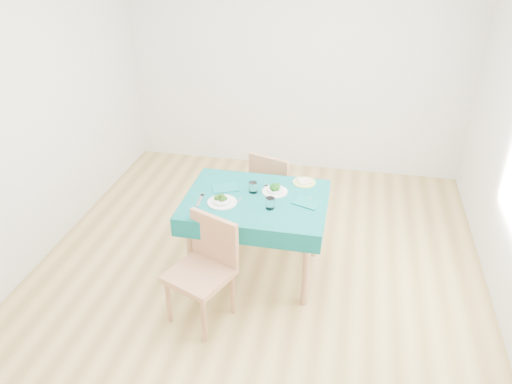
% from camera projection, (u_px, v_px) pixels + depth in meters
% --- Properties ---
extents(room_shell, '(4.02, 4.52, 2.73)m').
position_uv_depth(room_shell, '(256.00, 135.00, 3.80)').
color(room_shell, '#9F7F42').
rests_on(room_shell, ground).
extents(table, '(1.16, 0.88, 0.76)m').
position_uv_depth(table, '(256.00, 236.00, 4.33)').
color(table, '#085958').
rests_on(table, ground).
extents(chair_near, '(0.59, 0.61, 1.09)m').
position_uv_depth(chair_near, '(198.00, 262.00, 3.74)').
color(chair_near, '#A4704D').
rests_on(chair_near, ground).
extents(chair_far, '(0.53, 0.55, 1.02)m').
position_uv_depth(chair_far, '(277.00, 181.00, 4.92)').
color(chair_far, '#A4704D').
rests_on(chair_far, ground).
extents(bowl_near, '(0.24, 0.24, 0.07)m').
position_uv_depth(bowl_near, '(222.00, 199.00, 4.06)').
color(bowl_near, white).
rests_on(bowl_near, table).
extents(bowl_far, '(0.22, 0.22, 0.07)m').
position_uv_depth(bowl_far, '(275.00, 189.00, 4.21)').
color(bowl_far, white).
rests_on(bowl_far, table).
extents(fork_near, '(0.04, 0.20, 0.00)m').
position_uv_depth(fork_near, '(200.00, 200.00, 4.11)').
color(fork_near, silver).
rests_on(fork_near, table).
extents(knife_near, '(0.06, 0.19, 0.00)m').
position_uv_depth(knife_near, '(236.00, 203.00, 4.06)').
color(knife_near, silver).
rests_on(knife_near, table).
extents(fork_far, '(0.10, 0.18, 0.00)m').
position_uv_depth(fork_far, '(268.00, 190.00, 4.25)').
color(fork_far, silver).
rests_on(fork_far, table).
extents(knife_far, '(0.04, 0.20, 0.00)m').
position_uv_depth(knife_far, '(308.00, 203.00, 4.07)').
color(knife_far, silver).
rests_on(knife_far, table).
extents(napkin_near, '(0.26, 0.23, 0.01)m').
position_uv_depth(napkin_near, '(225.00, 188.00, 4.28)').
color(napkin_near, '#0B6261').
rests_on(napkin_near, table).
extents(napkin_far, '(0.25, 0.21, 0.01)m').
position_uv_depth(napkin_far, '(307.00, 203.00, 4.06)').
color(napkin_far, '#0B6261').
rests_on(napkin_far, table).
extents(tumbler_center, '(0.07, 0.07, 0.09)m').
position_uv_depth(tumbler_center, '(253.00, 187.00, 4.20)').
color(tumbler_center, white).
rests_on(tumbler_center, table).
extents(tumbler_side, '(0.07, 0.07, 0.09)m').
position_uv_depth(tumbler_side, '(270.00, 203.00, 3.98)').
color(tumbler_side, white).
rests_on(tumbler_side, table).
extents(side_plate, '(0.20, 0.20, 0.01)m').
position_uv_depth(side_plate, '(304.00, 182.00, 4.37)').
color(side_plate, '#B5D467').
rests_on(side_plate, table).
extents(bread_slice, '(0.15, 0.15, 0.02)m').
position_uv_depth(bread_slice, '(304.00, 181.00, 4.36)').
color(bread_slice, beige).
rests_on(bread_slice, side_plate).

